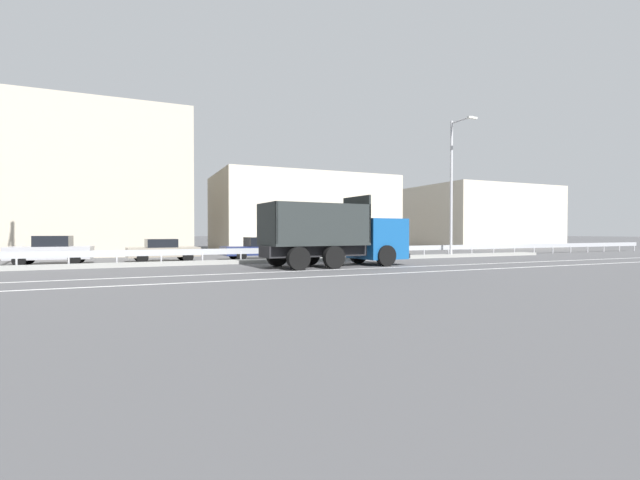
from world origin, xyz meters
The scene contains 15 objects.
ground_plane centered at (0.00, 0.00, 0.00)m, with size 320.00×320.00×0.00m, color #4C4C4F.
lane_strip_0 centered at (-0.60, -3.51, 0.00)m, with size 63.31×0.16×0.01m, color silver.
lane_strip_1 centered at (-0.60, -5.99, 0.00)m, with size 63.31×0.16×0.01m, color silver.
median_island centered at (0.00, 2.08, 0.09)m, with size 34.82×1.10×0.18m, color gray.
median_guardrail centered at (0.00, 2.90, 0.57)m, with size 63.31×0.09×0.78m.
dump_truck centered at (0.34, -1.64, 1.25)m, with size 7.58×3.23×3.49m.
median_road_sign centered at (3.56, 2.08, 1.31)m, with size 0.70×0.16×2.51m.
street_lamp_1 centered at (9.98, 1.95, 5.04)m, with size 0.70×2.05×9.15m.
parked_car_2 centered at (-13.56, 5.00, 0.75)m, with size 3.87×2.01×1.50m.
parked_car_3 centered at (-8.15, 4.99, 0.67)m, with size 3.95×2.16×1.30m.
parked_car_4 centered at (-2.51, 4.78, 0.69)m, with size 4.64×2.09×1.37m.
parked_car_5 centered at (2.57, 5.36, 0.72)m, with size 4.06×1.95×1.44m.
background_building_0 centered at (-13.93, 18.51, 5.31)m, with size 16.46×15.68×10.62m, color #B7AD99.
background_building_1 centered at (5.45, 18.24, 3.53)m, with size 16.40×10.37×7.06m, color beige.
background_building_2 centered at (27.21, 17.54, 3.41)m, with size 14.87×11.64×6.82m, color beige.
Camera 1 is at (-9.72, -20.74, 1.68)m, focal length 24.00 mm.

